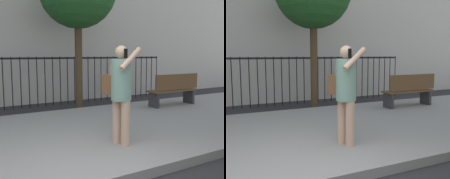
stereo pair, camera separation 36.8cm
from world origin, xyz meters
TOP-DOWN VIEW (x-y plane):
  - sidewalk at (0.00, 2.20)m, footprint 28.00×4.40m
  - pedestrian_on_phone at (1.19, 1.09)m, footprint 0.51×0.71m
  - street_bench at (4.49, 3.27)m, footprint 1.60×0.45m

SIDE VIEW (x-z plane):
  - sidewalk at x=0.00m, z-range 0.00..0.15m
  - street_bench at x=4.49m, z-range 0.18..1.13m
  - pedestrian_on_phone at x=1.19m, z-range 0.28..1.95m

